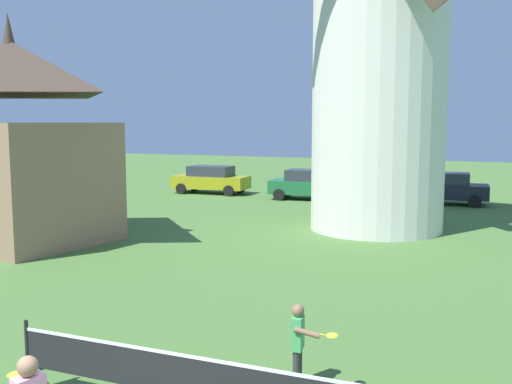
# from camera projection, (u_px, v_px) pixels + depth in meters

# --- Properties ---
(windmill) EXTENTS (7.20, 5.62, 14.59)m
(windmill) POSITION_uv_depth(u_px,v_px,m) (380.00, 26.00, 21.19)
(windmill) COLOR silver
(windmill) RESTS_ON ground_plane
(tennis_net) EXTENTS (5.79, 0.06, 1.10)m
(tennis_net) POSITION_uv_depth(u_px,v_px,m) (198.00, 379.00, 7.62)
(tennis_net) COLOR black
(tennis_net) RESTS_ON ground_plane
(player_far) EXTENTS (0.76, 0.46, 1.28)m
(player_far) POSITION_uv_depth(u_px,v_px,m) (299.00, 340.00, 8.86)
(player_far) COLOR #333338
(player_far) RESTS_ON ground_plane
(stray_ball) EXTENTS (0.24, 0.24, 0.24)m
(stray_ball) POSITION_uv_depth(u_px,v_px,m) (37.00, 361.00, 9.57)
(stray_ball) COLOR #4CB259
(stray_ball) RESTS_ON ground_plane
(parked_car_mustard) EXTENTS (4.32, 1.99, 1.56)m
(parked_car_mustard) POSITION_uv_depth(u_px,v_px,m) (211.00, 179.00, 33.11)
(parked_car_mustard) COLOR #999919
(parked_car_mustard) RESTS_ON ground_plane
(parked_car_green) EXTENTS (4.04, 2.11, 1.56)m
(parked_car_green) POSITION_uv_depth(u_px,v_px,m) (308.00, 184.00, 30.46)
(parked_car_green) COLOR #1E6638
(parked_car_green) RESTS_ON ground_plane
(parked_car_black) EXTENTS (4.18, 2.07, 1.56)m
(parked_car_black) POSITION_uv_depth(u_px,v_px,m) (445.00, 188.00, 28.77)
(parked_car_black) COLOR #1E232D
(parked_car_black) RESTS_ON ground_plane
(chapel) EXTENTS (7.06, 5.73, 7.60)m
(chapel) POSITION_uv_depth(u_px,v_px,m) (14.00, 144.00, 19.67)
(chapel) COLOR #937056
(chapel) RESTS_ON ground_plane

